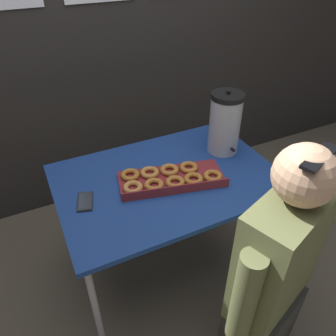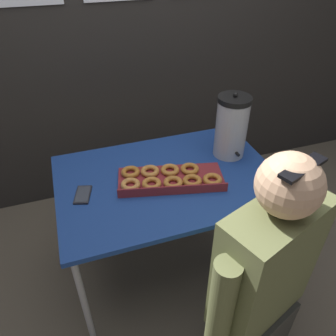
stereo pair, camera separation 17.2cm
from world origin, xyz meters
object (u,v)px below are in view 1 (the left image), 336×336
at_px(coffee_urn, 225,123).
at_px(person_seated, 273,277).
at_px(donut_box, 170,178).
at_px(cell_phone, 85,202).

bearing_deg(coffee_urn, person_seated, -106.39).
distance_m(donut_box, coffee_urn, 0.47).
bearing_deg(cell_phone, coffee_urn, 23.68).
xyz_separation_m(coffee_urn, person_seated, (-0.23, -0.77, -0.32)).
distance_m(donut_box, person_seated, 0.68).
height_order(cell_phone, person_seated, person_seated).
xyz_separation_m(cell_phone, person_seated, (0.63, -0.66, -0.15)).
bearing_deg(donut_box, cell_phone, -170.64).
height_order(coffee_urn, person_seated, person_seated).
bearing_deg(donut_box, coffee_urn, 31.47).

